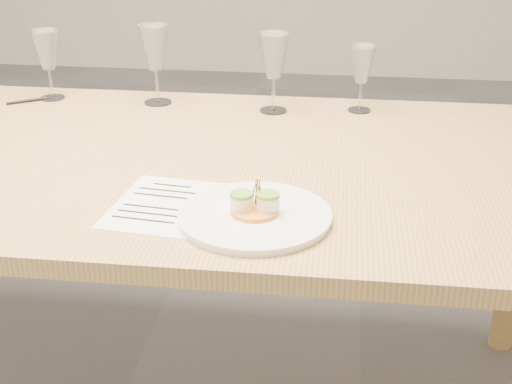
# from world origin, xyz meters

# --- Properties ---
(dining_table) EXTENTS (2.40, 1.00, 0.75)m
(dining_table) POSITION_xyz_m (0.00, 0.00, 0.68)
(dining_table) COLOR tan
(dining_table) RESTS_ON ground
(dinner_plate) EXTENTS (0.29, 0.29, 0.08)m
(dinner_plate) POSITION_xyz_m (0.42, -0.31, 0.76)
(dinner_plate) COLOR white
(dinner_plate) RESTS_ON dining_table
(recipe_sheet) EXTENTS (0.23, 0.28, 0.00)m
(recipe_sheet) POSITION_xyz_m (0.23, -0.26, 0.75)
(recipe_sheet) COLOR white
(recipe_sheet) RESTS_ON dining_table
(ballpoint_pen) EXTENTS (0.11, 0.08, 0.01)m
(ballpoint_pen) POSITION_xyz_m (-0.32, 0.35, 0.75)
(ballpoint_pen) COLOR black
(ballpoint_pen) RESTS_ON dining_table
(wine_glass_1) EXTENTS (0.08, 0.08, 0.20)m
(wine_glass_1) POSITION_xyz_m (-0.27, 0.39, 0.89)
(wine_glass_1) COLOR white
(wine_glass_1) RESTS_ON dining_table
(wine_glass_2) EXTENTS (0.09, 0.09, 0.22)m
(wine_glass_2) POSITION_xyz_m (0.05, 0.39, 0.91)
(wine_glass_2) COLOR white
(wine_glass_2) RESTS_ON dining_table
(wine_glass_3) EXTENTS (0.09, 0.09, 0.21)m
(wine_glass_3) POSITION_xyz_m (0.38, 0.36, 0.90)
(wine_glass_3) COLOR white
(wine_glass_3) RESTS_ON dining_table
(wine_glass_4) EXTENTS (0.07, 0.07, 0.18)m
(wine_glass_4) POSITION_xyz_m (0.62, 0.39, 0.88)
(wine_glass_4) COLOR white
(wine_glass_4) RESTS_ON dining_table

